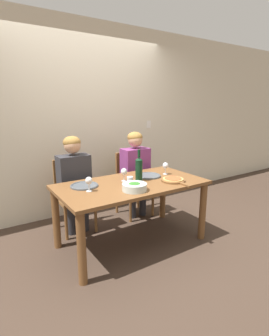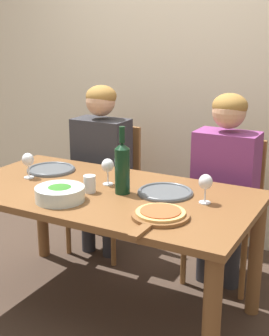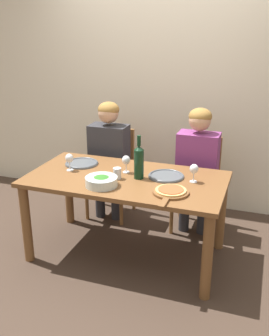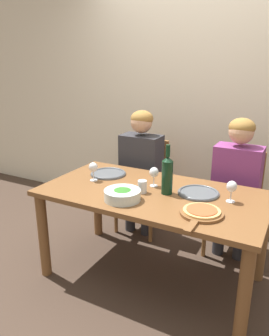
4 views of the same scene
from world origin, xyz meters
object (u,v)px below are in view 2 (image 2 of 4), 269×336
(wine_glass_centre, at_px, (108,167))
(wine_glass_right, at_px, (206,183))
(broccoli_bowl, at_px, (60,194))
(dinner_plate_left, at_px, (51,169))
(pizza_on_board, at_px, (160,215))
(wine_glass_left, at_px, (28,161))
(water_tumbler, at_px, (90,184))
(wine_bottle, at_px, (122,167))
(dinner_plate_right, at_px, (165,192))
(person_man, at_px, (225,173))
(person_woman, at_px, (100,155))
(chair_right, at_px, (228,205))
(chair_left, at_px, (109,184))

(wine_glass_centre, bearing_deg, wine_glass_right, -2.12)
(broccoli_bowl, distance_m, dinner_plate_left, 0.55)
(pizza_on_board, relative_size, wine_glass_left, 2.73)
(wine_glass_left, height_order, water_tumbler, wine_glass_left)
(wine_bottle, distance_m, wine_glass_left, 0.62)
(dinner_plate_right, bearing_deg, water_tumbler, -155.53)
(wine_bottle, bearing_deg, dinner_plate_left, 165.74)
(water_tumbler, bearing_deg, person_man, 52.35)
(broccoli_bowl, bearing_deg, water_tumbler, 71.47)
(person_woman, bearing_deg, chair_right, 7.05)
(wine_bottle, height_order, water_tumbler, wine_bottle)
(dinner_plate_left, height_order, wine_glass_right, wine_glass_right)
(chair_left, xyz_separation_m, wine_glass_right, (0.97, -0.66, 0.35))
(chair_right, relative_size, wine_glass_centre, 5.97)
(wine_glass_left, bearing_deg, chair_left, 83.37)
(dinner_plate_left, bearing_deg, pizza_on_board, -22.08)
(wine_glass_right, bearing_deg, chair_right, 96.28)
(dinner_plate_left, bearing_deg, wine_glass_centre, -8.17)
(person_man, bearing_deg, wine_bottle, -120.76)
(wine_bottle, height_order, dinner_plate_right, wine_bottle)
(dinner_plate_right, xyz_separation_m, water_tumbler, (-0.37, -0.17, 0.04))
(chair_right, bearing_deg, water_tumbler, -123.59)
(dinner_plate_right, bearing_deg, wine_bottle, -154.53)
(chair_left, xyz_separation_m, person_woman, (-0.00, -0.11, 0.24))
(water_tumbler, bearing_deg, chair_left, 114.80)
(person_woman, xyz_separation_m, broccoli_bowl, (0.31, -0.87, 0.04))
(wine_glass_centre, relative_size, water_tumbler, 1.64)
(wine_bottle, xyz_separation_m, water_tumbler, (-0.16, -0.07, -0.10))
(dinner_plate_right, bearing_deg, pizza_on_board, -69.63)
(chair_left, bearing_deg, person_woman, -90.00)
(wine_glass_left, height_order, wine_glass_centre, same)
(chair_left, height_order, broccoli_bowl, chair_left)
(chair_right, distance_m, wine_glass_centre, 0.89)
(wine_glass_right, bearing_deg, wine_glass_centre, 177.88)
(chair_right, relative_size, pizza_on_board, 2.18)
(dinner_plate_left, relative_size, wine_glass_left, 1.96)
(chair_right, relative_size, water_tumbler, 9.77)
(wine_bottle, height_order, wine_glass_centre, wine_bottle)
(wine_glass_right, xyz_separation_m, water_tumbler, (-0.60, -0.13, -0.06))
(wine_bottle, bearing_deg, water_tumbler, -156.81)
(dinner_plate_right, bearing_deg, broccoli_bowl, -140.89)
(person_woman, distance_m, dinner_plate_right, 0.90)
(dinner_plate_left, relative_size, wine_glass_right, 1.96)
(wine_glass_right, bearing_deg, dinner_plate_right, 171.96)
(dinner_plate_left, bearing_deg, broccoli_bowl, -47.17)
(wine_bottle, distance_m, wine_glass_right, 0.45)
(water_tumbler, bearing_deg, person_woman, 118.23)
(dinner_plate_right, distance_m, pizza_on_board, 0.34)
(wine_glass_left, distance_m, wine_glass_right, 1.06)
(wine_glass_left, height_order, wine_glass_right, same)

